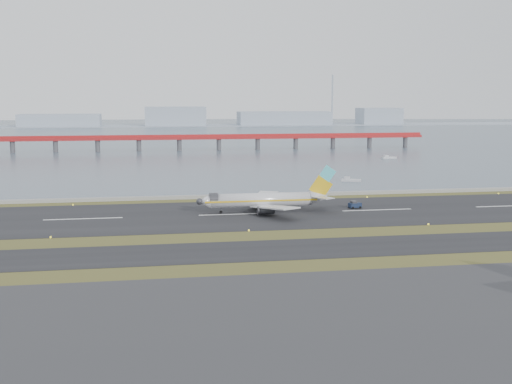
% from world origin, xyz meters
% --- Properties ---
extents(ground, '(1000.00, 1000.00, 0.00)m').
position_xyz_m(ground, '(0.00, 0.00, 0.00)').
color(ground, '#3A4619').
rests_on(ground, ground).
extents(apron_strip, '(1000.00, 50.00, 0.10)m').
position_xyz_m(apron_strip, '(0.00, -55.00, 0.05)').
color(apron_strip, '#323235').
rests_on(apron_strip, ground).
extents(taxiway_strip, '(1000.00, 18.00, 0.10)m').
position_xyz_m(taxiway_strip, '(0.00, -12.00, 0.05)').
color(taxiway_strip, black).
rests_on(taxiway_strip, ground).
extents(runway_strip, '(1000.00, 45.00, 0.10)m').
position_xyz_m(runway_strip, '(0.00, 30.00, 0.05)').
color(runway_strip, black).
rests_on(runway_strip, ground).
extents(seawall, '(1000.00, 2.50, 1.00)m').
position_xyz_m(seawall, '(0.00, 60.00, 0.50)').
color(seawall, gray).
rests_on(seawall, ground).
extents(bay_water, '(1400.00, 800.00, 1.30)m').
position_xyz_m(bay_water, '(0.00, 460.00, 0.00)').
color(bay_water, '#495C69').
rests_on(bay_water, ground).
extents(red_pier, '(260.00, 5.00, 10.20)m').
position_xyz_m(red_pier, '(20.00, 250.00, 7.28)').
color(red_pier, '#A51C1E').
rests_on(red_pier, ground).
extents(far_shoreline, '(1400.00, 80.00, 60.50)m').
position_xyz_m(far_shoreline, '(13.62, 620.00, 6.07)').
color(far_shoreline, '#98A4B4').
rests_on(far_shoreline, ground).
extents(airliner, '(38.52, 32.89, 12.80)m').
position_xyz_m(airliner, '(8.72, 32.18, 3.46)').
color(airliner, silver).
rests_on(airliner, ground).
extents(pushback_tug, '(3.76, 2.63, 2.20)m').
position_xyz_m(pushback_tug, '(34.73, 33.88, 1.07)').
color(pushback_tug, '#15203A').
rests_on(pushback_tug, ground).
extents(workboat_near, '(7.58, 4.95, 1.76)m').
position_xyz_m(workboat_near, '(52.45, 92.35, 0.56)').
color(workboat_near, silver).
rests_on(workboat_near, ground).
extents(workboat_far, '(8.26, 3.75, 1.93)m').
position_xyz_m(workboat_far, '(101.24, 179.09, 0.61)').
color(workboat_far, silver).
rests_on(workboat_far, ground).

